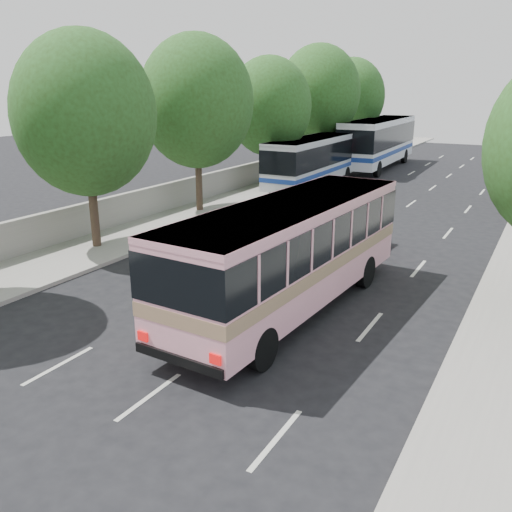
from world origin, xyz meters
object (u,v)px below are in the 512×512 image
Objects in this scene: tour_coach_front at (314,157)px; pink_bus at (292,245)px; pink_taxi at (344,234)px; tour_coach_rear at (379,139)px; white_pickup at (277,227)px.

pink_bus is at bearing -69.00° from tour_coach_front.
pink_taxi is at bearing -62.50° from tour_coach_front.
tour_coach_front is 11.11m from tour_coach_rear.
tour_coach_rear is at bearing 105.51° from pink_bus.
pink_taxi is 0.36× the size of tour_coach_rear.
tour_coach_front is at bearing 112.96° from white_pickup.
pink_bus is 0.95× the size of tour_coach_front.
pink_bus is at bearing -53.63° from white_pickup.
tour_coach_rear is (1.14, 11.04, 0.41)m from tour_coach_front.
tour_coach_rear reaches higher than tour_coach_front.
pink_bus is 6.63m from pink_taxi.
pink_taxi is at bearing 98.91° from pink_bus.
pink_bus reaches higher than tour_coach_front.
tour_coach_front is 0.83× the size of tour_coach_rear.
pink_taxi is 0.43× the size of tour_coach_front.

